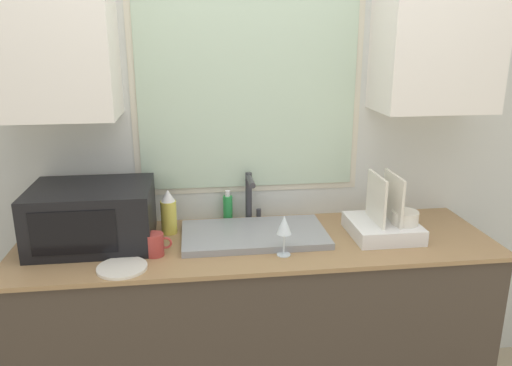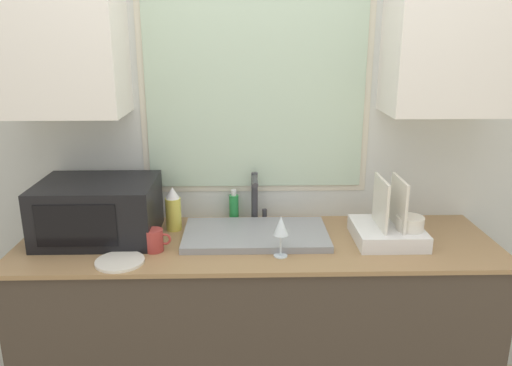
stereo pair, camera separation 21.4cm
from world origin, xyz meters
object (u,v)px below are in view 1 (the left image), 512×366
object	(u,v)px
spray_bottle	(169,212)
soap_bottle	(228,208)
faucet	(250,194)
mug_near_sink	(155,244)
microwave	(92,215)
dish_rack	(385,223)
wine_glass	(284,226)

from	to	relation	value
spray_bottle	soap_bottle	xyz separation A→B (m)	(0.28, 0.12, -0.03)
faucet	mug_near_sink	bearing A→B (deg)	-143.67
soap_bottle	faucet	bearing A→B (deg)	-19.05
microwave	dish_rack	size ratio (longest dim) A/B	1.68
spray_bottle	mug_near_sink	distance (m)	0.25
spray_bottle	wine_glass	size ratio (longest dim) A/B	1.19
spray_bottle	soap_bottle	bearing A→B (deg)	22.85
microwave	wine_glass	size ratio (longest dim) A/B	2.91
microwave	spray_bottle	size ratio (longest dim) A/B	2.45
mug_near_sink	spray_bottle	bearing A→B (deg)	78.07
wine_glass	mug_near_sink	bearing A→B (deg)	172.68
dish_rack	wine_glass	bearing A→B (deg)	-163.35
mug_near_sink	wine_glass	distance (m)	0.55
spray_bottle	mug_near_sink	world-z (taller)	spray_bottle
dish_rack	mug_near_sink	xyz separation A→B (m)	(-1.04, -0.08, -0.01)
microwave	mug_near_sink	size ratio (longest dim) A/B	4.52
faucet	microwave	xyz separation A→B (m)	(-0.72, -0.16, -0.02)
soap_bottle	spray_bottle	bearing A→B (deg)	-157.15
microwave	dish_rack	distance (m)	1.32
microwave	dish_rack	bearing A→B (deg)	-3.59
soap_bottle	microwave	bearing A→B (deg)	-161.96
dish_rack	mug_near_sink	size ratio (longest dim) A/B	2.69
mug_near_sink	wine_glass	xyz separation A→B (m)	(0.54, -0.07, 0.08)
soap_bottle	wine_glass	size ratio (longest dim) A/B	0.89
faucet	dish_rack	distance (m)	0.65
microwave	mug_near_sink	world-z (taller)	microwave
dish_rack	faucet	bearing A→B (deg)	157.75
soap_bottle	mug_near_sink	xyz separation A→B (m)	(-0.33, -0.36, -0.02)
microwave	mug_near_sink	distance (m)	0.33
faucet	mug_near_sink	distance (m)	0.56
mug_near_sink	wine_glass	bearing A→B (deg)	-7.32
wine_glass	soap_bottle	bearing A→B (deg)	115.15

